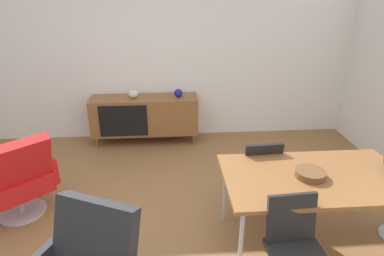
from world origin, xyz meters
name	(u,v)px	position (x,y,z in m)	size (l,w,h in m)	color
ground_plane	(140,246)	(0.00, 0.00, 0.00)	(8.32, 8.32, 0.00)	olive
wall_back	(146,48)	(0.00, 2.60, 1.40)	(6.80, 0.12, 2.80)	white
sideboard	(145,115)	(-0.06, 2.30, 0.44)	(1.60, 0.45, 0.72)	brown
vase_cobalt	(133,94)	(-0.21, 2.30, 0.78)	(0.14, 0.14, 0.12)	beige
vase_sculptural_dark	(178,93)	(0.46, 2.30, 0.78)	(0.13, 0.13, 0.12)	navy
dining_table	(315,180)	(1.57, -0.07, 0.70)	(1.60, 0.90, 0.74)	brown
wooden_bowl_on_table	(310,174)	(1.51, -0.08, 0.77)	(0.26, 0.26, 0.06)	brown
dining_chair_front_left	(295,249)	(1.21, -0.62, 0.47)	(0.43, 0.45, 0.86)	black
dining_chair_back_left	(257,171)	(1.22, 0.49, 0.47)	(0.42, 0.45, 0.86)	black
lounge_chair_red	(17,178)	(-1.26, 0.55, 0.47)	(0.91, 0.91, 0.95)	red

